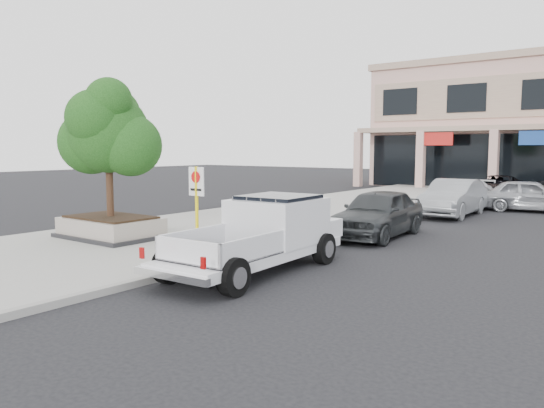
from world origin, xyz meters
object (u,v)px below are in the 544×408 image
Objects in this scene: no_parking_sign at (197,197)px; curb_car_d at (498,187)px; planter at (111,227)px; curb_car_a at (378,213)px; pickup_truck at (254,235)px; planter_tree at (115,133)px; curb_car_c at (465,194)px; lot_car_a at (530,195)px; curb_car_b at (453,198)px.

no_parking_sign reaches higher than curb_car_d.
curb_car_a is at bearing 43.81° from planter.
curb_car_d is at bearing 88.30° from pickup_truck.
curb_car_a is (6.10, 5.82, -2.61)m from planter_tree.
pickup_truck is at bearing -87.31° from curb_car_c.
curb_car_a reaches higher than curb_car_d.
curb_car_b is at bearing 138.70° from lot_car_a.
lot_car_a is (2.54, 10.72, -0.04)m from curb_car_a.
curb_car_c reaches higher than planter.
planter is at bearing -107.91° from curb_car_c.
curb_car_a is at bearing 157.58° from lot_car_a.
curb_car_c is at bearing 88.70° from pickup_truck.
planter_tree is at bearing 171.55° from pickup_truck.
planter is 17.50m from curb_car_c.
curb_car_c is at bearing 88.97° from curb_car_a.
curb_car_c is at bearing 70.49° from planter.
pickup_truck is at bearing -6.06° from planter_tree.
planter_tree is at bearing 178.56° from no_parking_sign.
planter_tree is at bearing -117.54° from curb_car_b.
planter_tree is at bearing -139.47° from curb_car_a.
curb_car_a reaches higher than planter.
planter_tree is at bearing 48.97° from planter.
curb_car_d is (-0.34, 16.63, -0.12)m from curb_car_a.
curb_car_a is 16.64m from curb_car_d.
curb_car_a is at bearing 87.03° from pickup_truck.
no_parking_sign reaches higher than curb_car_c.
curb_car_d is at bearing 75.40° from planter.
planter_tree is 0.85× the size of curb_car_c.
curb_car_d is 6.57m from lot_car_a.
curb_car_b is at bearing 86.49° from pickup_truck.
no_parking_sign is 0.41× the size of pickup_truck.
planter is 0.80× the size of planter_tree.
planter_tree is at bearing -106.68° from curb_car_d.
pickup_truck is 1.16× the size of curb_car_b.
curb_car_c is at bearing 98.08° from curb_car_b.
curb_car_d is (5.89, 22.61, 0.21)m from planter.
curb_car_d is at bearing 84.55° from no_parking_sign.
planter is 0.66× the size of curb_car_b.
planter_tree is 0.90× the size of lot_car_a.
no_parking_sign is (3.60, -0.09, -1.78)m from planter_tree.
curb_car_b is (6.30, 12.83, -2.61)m from planter_tree.
curb_car_a is 0.96× the size of curb_car_d.
curb_car_a reaches higher than lot_car_a.
planter_tree is 0.81× the size of curb_car_d.
planter_tree reaches higher than curb_car_d.
no_parking_sign is 17.40m from lot_car_a.
planter_tree is 0.71× the size of pickup_truck.
pickup_truck is at bearing -91.61° from curb_car_d.
no_parking_sign reaches higher than planter.
curb_car_a is at bearing -93.02° from curb_car_b.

